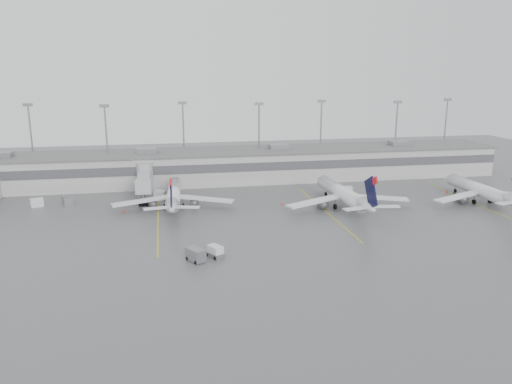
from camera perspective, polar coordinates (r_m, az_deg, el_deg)
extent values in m
plane|color=#515153|center=(80.11, 1.54, -7.65)|extent=(260.00, 260.00, 0.00)
cube|color=#A09F9B|center=(134.16, -3.70, 2.99)|extent=(150.00, 16.00, 8.00)
cube|color=#47474C|center=(126.13, -3.26, 2.75)|extent=(150.00, 0.15, 2.20)
cube|color=#606060|center=(133.45, -3.73, 4.70)|extent=(152.00, 17.00, 0.30)
cube|color=slate|center=(138.02, -27.08, 3.82)|extent=(5.00, 4.00, 1.30)
cube|color=slate|center=(147.89, 15.96, 5.39)|extent=(5.00, 4.00, 1.30)
cylinder|color=gray|center=(145.64, -24.23, 5.05)|extent=(0.44, 0.44, 20.00)
cube|color=slate|center=(144.63, -24.64, 9.04)|extent=(2.40, 0.50, 0.80)
cylinder|color=gray|center=(134.91, -16.65, 5.08)|extent=(0.44, 0.44, 20.00)
cube|color=slate|center=(133.81, -16.95, 9.40)|extent=(2.40, 0.50, 0.80)
cylinder|color=gray|center=(141.72, -8.26, 5.92)|extent=(0.44, 0.44, 20.00)
cube|color=slate|center=(140.68, -8.40, 10.04)|extent=(2.40, 0.50, 0.80)
cylinder|color=gray|center=(136.66, 0.34, 5.77)|extent=(0.44, 0.44, 20.00)
cube|color=slate|center=(135.57, 0.35, 10.04)|extent=(2.40, 0.50, 0.80)
cylinder|color=gray|center=(148.86, 7.40, 6.34)|extent=(0.44, 0.44, 20.00)
cube|color=slate|center=(147.87, 7.53, 10.25)|extent=(2.40, 0.50, 0.80)
cylinder|color=gray|center=(149.50, 15.65, 5.97)|extent=(0.44, 0.44, 20.00)
cube|color=slate|center=(148.51, 15.91, 9.86)|extent=(2.40, 0.50, 0.80)
cylinder|color=gray|center=(165.63, 20.76, 6.32)|extent=(0.44, 0.44, 20.00)
cube|color=slate|center=(164.74, 21.07, 9.83)|extent=(2.40, 0.50, 0.80)
cylinder|color=gray|center=(125.56, -12.57, 1.69)|extent=(4.00, 4.00, 7.00)
cube|color=gray|center=(119.04, -12.67, 1.41)|extent=(2.80, 13.00, 2.60)
cube|color=gray|center=(111.73, -12.77, 0.59)|extent=(3.40, 2.40, 3.00)
cylinder|color=gray|center=(112.42, -12.70, -0.85)|extent=(0.70, 0.70, 2.80)
cube|color=black|center=(112.68, -12.67, -1.37)|extent=(2.20, 1.20, 0.70)
cube|color=#C8BB0B|center=(101.16, -11.15, -3.25)|extent=(0.25, 40.00, 0.01)
cube|color=#C8BB0B|center=(106.53, 8.03, -2.24)|extent=(0.25, 40.00, 0.01)
cube|color=#C8BB0B|center=(122.12, 23.79, -1.22)|extent=(0.25, 40.00, 0.01)
cylinder|color=silver|center=(110.53, -9.39, -0.15)|extent=(4.01, 21.23, 2.88)
cone|color=silver|center=(122.10, -9.24, 1.20)|extent=(3.02, 2.84, 2.88)
cone|color=silver|center=(98.11, -9.59, -1.74)|extent=(3.13, 4.94, 2.88)
cube|color=silver|center=(108.57, -12.95, -1.00)|extent=(12.69, 5.62, 0.34)
cube|color=silver|center=(108.09, -5.85, -0.78)|extent=(12.53, 6.81, 0.34)
cube|color=black|center=(96.93, -9.66, -0.24)|extent=(0.58, 5.41, 6.27)
cube|color=red|center=(95.14, -9.75, 1.04)|extent=(0.39, 1.95, 1.82)
cylinder|color=black|center=(119.50, -9.24, -0.29)|extent=(0.38, 0.88, 0.86)
cylinder|color=black|center=(109.36, -10.42, -1.63)|extent=(0.49, 1.08, 1.06)
cylinder|color=black|center=(109.22, -8.31, -1.56)|extent=(0.49, 1.08, 1.06)
cylinder|color=silver|center=(110.60, 9.73, -0.06)|extent=(4.07, 22.52, 3.06)
cone|color=silver|center=(121.99, 7.43, 1.34)|extent=(3.18, 2.99, 3.06)
cone|color=silver|center=(98.61, 12.78, -1.70)|extent=(3.28, 5.22, 3.06)
cube|color=silver|center=(105.67, 6.74, -1.08)|extent=(13.32, 7.14, 0.36)
cube|color=silver|center=(111.26, 13.66, -0.61)|extent=(13.47, 6.07, 0.36)
cube|color=black|center=(97.43, 13.00, -0.10)|extent=(0.56, 5.74, 6.66)
cube|color=red|center=(95.68, 13.43, 1.25)|extent=(0.40, 2.07, 1.93)
cylinder|color=black|center=(119.45, 7.98, -0.23)|extent=(0.40, 0.93, 0.92)
cylinder|color=black|center=(108.61, 9.05, -1.66)|extent=(0.51, 1.14, 1.12)
cylinder|color=black|center=(110.27, 11.11, -1.51)|extent=(0.51, 1.14, 1.12)
cylinder|color=silver|center=(123.59, 24.03, 0.30)|extent=(2.96, 21.05, 2.87)
cone|color=silver|center=(133.19, 21.16, 1.49)|extent=(2.88, 2.69, 2.87)
cube|color=silver|center=(117.90, 22.05, -0.51)|extent=(12.58, 6.25, 0.33)
cube|color=silver|center=(125.63, 27.19, -0.19)|extent=(12.59, 6.15, 0.33)
cylinder|color=black|center=(131.04, 21.81, 0.14)|extent=(0.34, 0.86, 0.86)
cylinder|color=black|center=(121.47, 23.65, -1.03)|extent=(0.43, 1.05, 1.05)
cylinder|color=black|center=(123.77, 25.18, -0.92)|extent=(0.43, 1.05, 1.05)
cube|color=silver|center=(80.79, -4.68, -6.78)|extent=(2.67, 2.99, 1.90)
cube|color=slate|center=(80.99, -4.67, -7.16)|extent=(3.07, 3.46, 0.74)
cylinder|color=black|center=(81.34, -5.60, -7.14)|extent=(0.51, 0.63, 0.59)
cylinder|color=black|center=(82.28, -4.65, -6.87)|extent=(0.51, 0.63, 0.59)
cylinder|color=black|center=(79.76, -4.69, -7.56)|extent=(0.51, 0.63, 0.59)
cylinder|color=black|center=(80.72, -3.73, -7.27)|extent=(0.51, 0.63, 0.59)
cube|color=slate|center=(79.38, -6.90, -7.11)|extent=(3.25, 3.70, 1.95)
cylinder|color=black|center=(80.12, -7.84, -7.53)|extent=(0.55, 0.68, 0.64)
cylinder|color=black|center=(79.22, -5.92, -7.72)|extent=(0.55, 0.68, 0.64)
cube|color=silver|center=(119.20, -23.77, -1.11)|extent=(3.02, 2.53, 1.83)
cube|color=silver|center=(118.24, -10.91, -0.27)|extent=(3.10, 2.65, 1.85)
cube|color=silver|center=(123.19, 10.38, 0.27)|extent=(2.36, 1.67, 1.59)
cube|color=slate|center=(118.59, -20.75, -0.88)|extent=(2.88, 3.55, 1.92)
cone|color=red|center=(118.96, -24.21, -1.49)|extent=(0.38, 0.38, 0.61)
cone|color=red|center=(109.02, -14.85, -2.03)|extent=(0.40, 0.40, 0.63)
cone|color=red|center=(110.89, 2.98, -1.29)|extent=(0.44, 0.44, 0.69)
cone|color=red|center=(130.08, 20.98, 0.08)|extent=(0.45, 0.45, 0.71)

